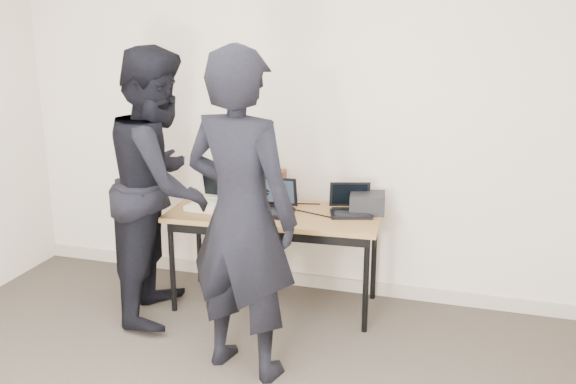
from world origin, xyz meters
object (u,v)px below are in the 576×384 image
at_px(desk, 275,220).
at_px(laptop_beige, 213,201).
at_px(leather_satchel, 261,185).
at_px(equipment_box, 367,203).
at_px(laptop_center, 273,205).
at_px(person_observer, 161,184).
at_px(laptop_right, 350,207).
at_px(person_typist, 241,216).

height_order(desk, laptop_beige, laptop_beige).
relative_size(leather_satchel, equipment_box, 1.53).
bearing_deg(desk, equipment_box, 13.45).
height_order(laptop_center, person_observer, person_observer).
bearing_deg(person_observer, leather_satchel, -58.73).
distance_m(laptop_beige, laptop_right, 0.99).
relative_size(laptop_center, equipment_box, 1.30).
bearing_deg(desk, leather_satchel, 124.86).
bearing_deg(laptop_center, person_typist, -85.65).
xyz_separation_m(laptop_right, leather_satchel, (-0.70, 0.09, 0.08)).
distance_m(laptop_right, person_observer, 1.33).
xyz_separation_m(desk, laptop_beige, (-0.46, -0.01, 0.11)).
distance_m(laptop_right, equipment_box, 0.13).
bearing_deg(person_typist, laptop_center, -71.46).
relative_size(laptop_center, leather_satchel, 0.85).
bearing_deg(laptop_beige, person_observer, -128.57).
height_order(desk, laptop_center, laptop_center).
relative_size(laptop_beige, equipment_box, 1.37).
distance_m(laptop_beige, equipment_box, 1.11).
xyz_separation_m(laptop_beige, person_observer, (-0.27, -0.28, 0.17)).
height_order(desk, leather_satchel, leather_satchel).
xyz_separation_m(leather_satchel, person_observer, (-0.55, -0.52, 0.10)).
height_order(laptop_center, equipment_box, laptop_center).
bearing_deg(laptop_center, laptop_beige, 179.90).
xyz_separation_m(desk, laptop_center, (-0.01, 0.00, 0.11)).
relative_size(desk, equipment_box, 6.33).
height_order(laptop_right, person_observer, person_observer).
bearing_deg(leather_satchel, person_typist, -80.48).
height_order(desk, person_typist, person_typist).
distance_m(equipment_box, person_typist, 1.21).
xyz_separation_m(desk, laptop_right, (0.52, 0.13, 0.11)).
bearing_deg(desk, person_observer, -161.91).
relative_size(laptop_beige, leather_satchel, 0.90).
bearing_deg(laptop_right, laptop_beige, 171.66).
relative_size(desk, person_observer, 0.81).
height_order(laptop_beige, person_typist, person_typist).
distance_m(desk, laptop_right, 0.55).
bearing_deg(equipment_box, desk, -163.04).
bearing_deg(desk, laptop_beige, 177.73).
distance_m(leather_satchel, person_typist, 1.13).
bearing_deg(leather_satchel, desk, -55.41).
relative_size(laptop_right, leather_satchel, 0.95).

